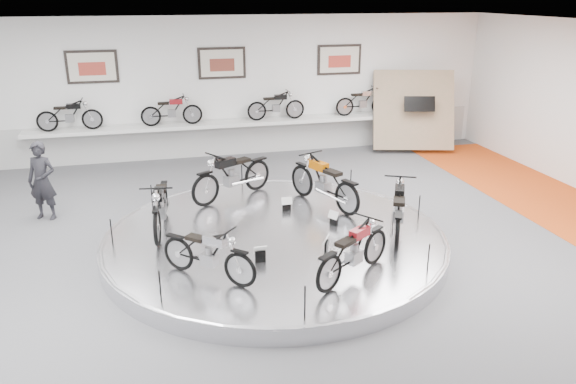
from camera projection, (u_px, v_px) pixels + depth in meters
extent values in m
plane|color=#505053|center=(279.00, 255.00, 10.39)|extent=(16.00, 16.00, 0.00)
plane|color=white|center=(277.00, 31.00, 9.05)|extent=(16.00, 16.00, 0.00)
plane|color=white|center=(223.00, 88.00, 16.11)|extent=(16.00, 0.00, 16.00)
cube|color=#BCBCBA|center=(225.00, 137.00, 16.58)|extent=(15.68, 0.04, 1.10)
cylinder|color=silver|center=(275.00, 241.00, 10.62)|extent=(6.40, 6.40, 0.30)
torus|color=#B2B2BA|center=(275.00, 235.00, 10.58)|extent=(6.40, 6.40, 0.10)
cube|color=silver|center=(226.00, 124.00, 16.18)|extent=(11.00, 0.55, 0.10)
cube|color=beige|center=(92.00, 67.00, 15.04)|extent=(1.35, 0.06, 0.88)
cube|color=beige|center=(222.00, 63.00, 15.84)|extent=(1.35, 0.06, 0.88)
cube|color=beige|center=(339.00, 60.00, 16.65)|extent=(1.35, 0.06, 0.88)
cube|color=#97765F|center=(414.00, 110.00, 16.83)|extent=(2.56, 1.52, 2.30)
imported|color=black|center=(42.00, 181.00, 11.80)|extent=(0.72, 0.60, 1.68)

